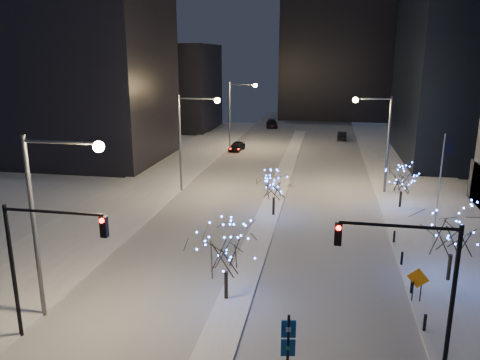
% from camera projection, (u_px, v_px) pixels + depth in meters
% --- Properties ---
extents(ground, '(160.00, 160.00, 0.00)m').
position_uv_depth(ground, '(213.00, 358.00, 22.04)').
color(ground, white).
rests_on(ground, ground).
extents(road, '(20.00, 130.00, 0.02)m').
position_uv_depth(road, '(283.00, 177.00, 55.30)').
color(road, silver).
rests_on(road, ground).
extents(median, '(2.00, 80.00, 0.15)m').
position_uv_depth(median, '(279.00, 187.00, 50.53)').
color(median, white).
rests_on(median, ground).
extents(east_sidewalk, '(10.00, 90.00, 0.15)m').
position_uv_depth(east_sidewalk, '(448.00, 229.00, 38.38)').
color(east_sidewalk, white).
rests_on(east_sidewalk, ground).
extents(west_sidewalk, '(8.00, 90.00, 0.15)m').
position_uv_depth(west_sidewalk, '(118.00, 208.00, 43.50)').
color(west_sidewalk, white).
rests_on(west_sidewalk, ground).
extents(filler_west_near, '(22.00, 18.00, 24.00)m').
position_uv_depth(filler_west_near, '(78.00, 70.00, 61.93)').
color(filler_west_near, black).
rests_on(filler_west_near, ground).
extents(filler_west_far, '(18.00, 16.00, 16.00)m').
position_uv_depth(filler_west_far, '(168.00, 87.00, 91.12)').
color(filler_west_far, black).
rests_on(filler_west_far, ground).
extents(horizon_block, '(24.00, 14.00, 42.00)m').
position_uv_depth(horizon_block, '(337.00, 23.00, 103.04)').
color(horizon_block, black).
rests_on(horizon_block, ground).
extents(street_lamp_w_near, '(4.40, 0.56, 10.00)m').
position_uv_depth(street_lamp_w_near, '(50.00, 204.00, 23.86)').
color(street_lamp_w_near, '#595E66').
rests_on(street_lamp_w_near, ground).
extents(street_lamp_w_mid, '(4.40, 0.56, 10.00)m').
position_uv_depth(street_lamp_w_mid, '(190.00, 130.00, 47.62)').
color(street_lamp_w_mid, '#595E66').
rests_on(street_lamp_w_mid, ground).
extents(street_lamp_w_far, '(4.40, 0.56, 10.00)m').
position_uv_depth(street_lamp_w_far, '(236.00, 106.00, 71.38)').
color(street_lamp_w_far, '#595E66').
rests_on(street_lamp_w_far, ground).
extents(street_lamp_east, '(3.90, 0.56, 10.00)m').
position_uv_depth(street_lamp_east, '(380.00, 131.00, 47.12)').
color(street_lamp_east, '#595E66').
rests_on(street_lamp_east, ground).
extents(traffic_signal_west, '(5.26, 0.43, 7.00)m').
position_uv_depth(traffic_signal_west, '(39.00, 251.00, 22.31)').
color(traffic_signal_west, black).
rests_on(traffic_signal_west, ground).
extents(traffic_signal_east, '(5.26, 0.43, 7.00)m').
position_uv_depth(traffic_signal_east, '(417.00, 272.00, 20.19)').
color(traffic_signal_east, black).
rests_on(traffic_signal_east, ground).
extents(flagpoles, '(1.35, 2.60, 8.00)m').
position_uv_depth(flagpoles, '(441.00, 181.00, 34.84)').
color(flagpoles, silver).
rests_on(flagpoles, east_sidewalk).
extents(bollards, '(0.16, 12.16, 0.90)m').
position_uv_depth(bollards, '(407.00, 271.00, 29.59)').
color(bollards, black).
rests_on(bollards, east_sidewalk).
extents(car_near, '(2.19, 4.35, 1.42)m').
position_uv_depth(car_near, '(237.00, 146.00, 70.18)').
color(car_near, black).
rests_on(car_near, ground).
extents(car_mid, '(1.70, 4.37, 1.42)m').
position_uv_depth(car_mid, '(342.00, 136.00, 79.55)').
color(car_mid, black).
rests_on(car_mid, ground).
extents(car_far, '(2.90, 5.58, 1.54)m').
position_uv_depth(car_far, '(272.00, 124.00, 93.10)').
color(car_far, black).
rests_on(car_far, ground).
extents(holiday_tree_median_near, '(4.10, 4.10, 4.83)m').
position_uv_depth(holiday_tree_median_near, '(226.00, 249.00, 26.40)').
color(holiday_tree_median_near, black).
rests_on(holiday_tree_median_near, median).
extents(holiday_tree_median_far, '(3.19, 3.19, 4.09)m').
position_uv_depth(holiday_tree_median_far, '(274.00, 185.00, 40.88)').
color(holiday_tree_median_far, black).
rests_on(holiday_tree_median_far, median).
extents(holiday_tree_plaza_near, '(4.57, 4.57, 4.93)m').
position_uv_depth(holiday_tree_plaza_near, '(454.00, 233.00, 28.65)').
color(holiday_tree_plaza_near, black).
rests_on(holiday_tree_plaza_near, east_sidewalk).
extents(holiday_tree_plaza_far, '(4.10, 4.10, 4.03)m').
position_uv_depth(holiday_tree_plaza_far, '(402.00, 180.00, 43.05)').
color(holiday_tree_plaza_far, black).
rests_on(holiday_tree_plaza_far, east_sidewalk).
extents(wayfinding_sign, '(0.61, 0.18, 3.45)m').
position_uv_depth(wayfinding_sign, '(288.00, 344.00, 19.59)').
color(wayfinding_sign, black).
rests_on(wayfinding_sign, ground).
extents(construction_sign, '(1.17, 0.51, 2.05)m').
position_uv_depth(construction_sign, '(418.00, 281.00, 26.58)').
color(construction_sign, black).
rests_on(construction_sign, east_sidewalk).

